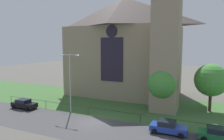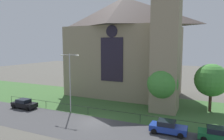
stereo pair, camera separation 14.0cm
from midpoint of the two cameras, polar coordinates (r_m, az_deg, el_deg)
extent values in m
plane|color=#56544C|center=(37.47, 2.52, -9.16)|extent=(160.00, 160.00, 0.00)
cube|color=#424244|center=(27.29, -7.28, -15.35)|extent=(120.00, 8.00, 0.01)
cube|color=#3D6633|center=(35.70, 1.30, -9.96)|extent=(120.00, 20.00, 0.01)
cube|color=gray|center=(43.62, 3.12, 2.42)|extent=(22.00, 12.00, 14.00)
pyramid|color=#594C47|center=(44.03, 3.21, 15.51)|extent=(22.00, 12.00, 6.00)
cube|color=black|center=(38.01, -0.19, 2.87)|extent=(4.40, 0.16, 8.00)
cylinder|color=black|center=(38.02, -0.19, 10.56)|extent=(2.20, 0.15, 2.20)
cube|color=gray|center=(33.07, 14.35, 4.36)|extent=(4.00, 4.00, 18.00)
cylinder|color=black|center=(31.73, -6.70, -10.07)|extent=(32.33, 0.05, 0.05)
cylinder|color=black|center=(42.29, -25.96, -7.23)|extent=(0.06, 0.07, 1.10)
cylinder|color=black|center=(36.57, -17.74, -8.98)|extent=(0.07, 0.07, 1.10)
cylinder|color=black|center=(31.89, -6.69, -11.02)|extent=(0.07, 0.07, 1.10)
cylinder|color=black|center=(28.76, 7.62, -13.02)|extent=(0.06, 0.07, 1.10)
cylinder|color=black|center=(27.71, 24.36, -14.34)|extent=(0.07, 0.07, 1.10)
cylinder|color=brown|center=(33.35, 13.41, -8.91)|extent=(0.44, 0.44, 2.72)
sphere|color=#428C38|center=(32.66, 13.55, -3.63)|extent=(4.69, 4.69, 4.69)
cylinder|color=#423021|center=(36.20, 25.11, -7.84)|extent=(0.45, 0.45, 3.07)
sphere|color=#428C38|center=(35.54, 25.38, -2.49)|extent=(5.03, 5.03, 5.03)
cylinder|color=#B2B2B7|center=(32.51, -11.50, -3.56)|extent=(0.16, 0.16, 9.04)
cylinder|color=#B2B2B7|center=(32.45, -12.68, 4.07)|extent=(1.40, 0.10, 0.10)
cylinder|color=#B2B2B7|center=(31.63, -10.65, 4.06)|extent=(1.40, 0.10, 0.10)
ellipsoid|color=white|center=(32.88, -13.65, 3.99)|extent=(0.57, 0.26, 0.20)
ellipsoid|color=white|center=(31.24, -9.59, 3.96)|extent=(0.57, 0.26, 0.20)
cube|color=black|center=(37.46, -22.95, -8.73)|extent=(4.20, 1.81, 0.70)
cube|color=black|center=(37.45, -23.20, -7.75)|extent=(2.00, 1.61, 0.55)
cylinder|color=black|center=(37.10, -20.34, -9.23)|extent=(0.64, 0.22, 0.64)
cylinder|color=black|center=(35.91, -22.39, -9.84)|extent=(0.64, 0.22, 0.64)
cylinder|color=black|center=(39.18, -23.42, -8.52)|extent=(0.64, 0.22, 0.64)
cylinder|color=black|center=(38.05, -25.46, -9.07)|extent=(0.64, 0.22, 0.64)
cube|color=#1E3899|center=(26.13, 15.07, -15.12)|extent=(4.21, 1.83, 0.70)
cube|color=black|center=(25.93, 14.66, -13.80)|extent=(2.01, 1.62, 0.55)
cylinder|color=black|center=(26.91, 18.57, -15.25)|extent=(0.64, 0.23, 0.64)
cylinder|color=black|center=(25.25, 18.16, -16.73)|extent=(0.64, 0.23, 0.64)
cylinder|color=black|center=(27.29, 12.21, -14.73)|extent=(0.64, 0.23, 0.64)
cylinder|color=black|center=(25.66, 11.35, -16.13)|extent=(0.64, 0.23, 0.64)
cube|color=#196033|center=(26.04, 27.11, -15.71)|extent=(4.23, 1.87, 0.70)
cube|color=black|center=(25.81, 26.73, -14.41)|extent=(2.02, 1.63, 0.55)
cylinder|color=black|center=(26.92, 23.72, -15.47)|extent=(0.64, 0.23, 0.64)
cylinder|color=black|center=(25.25, 23.72, -16.97)|extent=(0.64, 0.23, 0.64)
camera|label=1|loc=(0.07, -90.12, -0.01)|focal=33.44mm
camera|label=2|loc=(0.07, 89.88, 0.01)|focal=33.44mm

